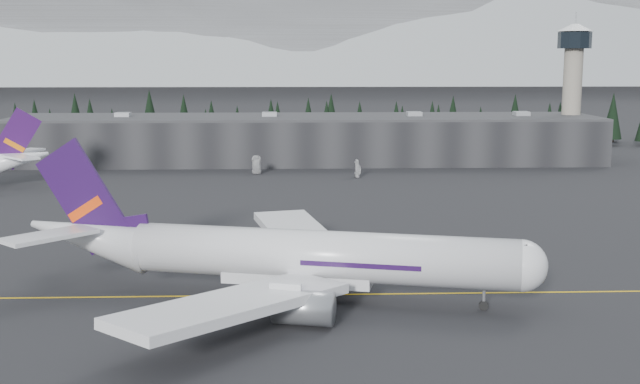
{
  "coord_description": "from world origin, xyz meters",
  "views": [
    {
      "loc": [
        -4.31,
        -95.98,
        28.51
      ],
      "look_at": [
        0.0,
        20.0,
        9.0
      ],
      "focal_mm": 45.0,
      "sensor_mm": 36.0,
      "label": 1
    }
  ],
  "objects_px": {
    "gse_vehicle_a": "(257,171)",
    "gse_vehicle_b": "(358,174)",
    "control_tower": "(573,76)",
    "jet_main": "(276,255)",
    "terminal": "(306,139)"
  },
  "relations": [
    {
      "from": "gse_vehicle_a",
      "to": "gse_vehicle_b",
      "type": "xyz_separation_m",
      "value": [
        24.58,
        -6.91,
        0.11
      ]
    },
    {
      "from": "control_tower",
      "to": "gse_vehicle_a",
      "type": "distance_m",
      "value": 94.54
    },
    {
      "from": "gse_vehicle_a",
      "to": "control_tower",
      "type": "bearing_deg",
      "value": 25.99
    },
    {
      "from": "jet_main",
      "to": "gse_vehicle_b",
      "type": "distance_m",
      "value": 98.63
    },
    {
      "from": "control_tower",
      "to": "gse_vehicle_b",
      "type": "height_order",
      "value": "control_tower"
    },
    {
      "from": "gse_vehicle_a",
      "to": "gse_vehicle_b",
      "type": "height_order",
      "value": "gse_vehicle_b"
    },
    {
      "from": "terminal",
      "to": "jet_main",
      "type": "bearing_deg",
      "value": -92.73
    },
    {
      "from": "gse_vehicle_a",
      "to": "jet_main",
      "type": "bearing_deg",
      "value": -77.54
    },
    {
      "from": "gse_vehicle_b",
      "to": "terminal",
      "type": "bearing_deg",
      "value": -159.78
    },
    {
      "from": "jet_main",
      "to": "gse_vehicle_a",
      "type": "relative_size",
      "value": 13.42
    },
    {
      "from": "terminal",
      "to": "jet_main",
      "type": "relative_size",
      "value": 2.55
    },
    {
      "from": "terminal",
      "to": "gse_vehicle_b",
      "type": "height_order",
      "value": "terminal"
    },
    {
      "from": "terminal",
      "to": "gse_vehicle_b",
      "type": "xyz_separation_m",
      "value": [
        11.9,
        -30.98,
        -5.54
      ]
    },
    {
      "from": "control_tower",
      "to": "jet_main",
      "type": "xyz_separation_m",
      "value": [
        -81.09,
        -130.85,
        -18.11
      ]
    },
    {
      "from": "terminal",
      "to": "control_tower",
      "type": "xyz_separation_m",
      "value": [
        75.0,
        3.0,
        17.11
      ]
    }
  ]
}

